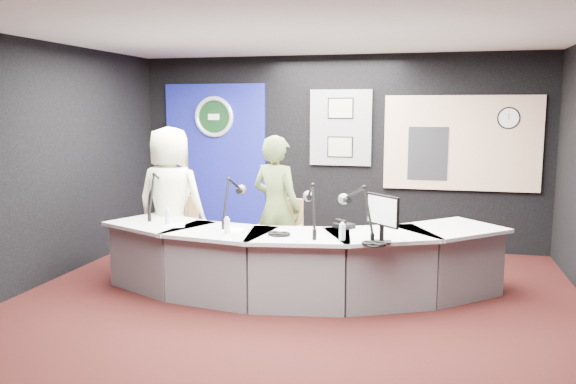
% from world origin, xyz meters
% --- Properties ---
extents(ground, '(6.00, 6.00, 0.00)m').
position_xyz_m(ground, '(0.00, 0.00, 0.00)').
color(ground, black).
rests_on(ground, ground).
extents(ceiling, '(6.00, 6.00, 0.02)m').
position_xyz_m(ceiling, '(0.00, 0.00, 2.80)').
color(ceiling, silver).
rests_on(ceiling, ground).
extents(wall_back, '(6.00, 0.02, 2.80)m').
position_xyz_m(wall_back, '(0.00, 3.00, 1.40)').
color(wall_back, black).
rests_on(wall_back, ground).
extents(wall_front, '(6.00, 0.02, 2.80)m').
position_xyz_m(wall_front, '(0.00, -3.00, 1.40)').
color(wall_front, black).
rests_on(wall_front, ground).
extents(wall_left, '(0.02, 6.00, 2.80)m').
position_xyz_m(wall_left, '(-3.00, 0.00, 1.40)').
color(wall_left, black).
rests_on(wall_left, ground).
extents(broadcast_desk, '(4.50, 1.90, 0.75)m').
position_xyz_m(broadcast_desk, '(-0.05, 0.55, 0.38)').
color(broadcast_desk, '#B6B8BA').
rests_on(broadcast_desk, ground).
extents(backdrop_panel, '(1.60, 0.05, 2.30)m').
position_xyz_m(backdrop_panel, '(-1.90, 2.97, 1.25)').
color(backdrop_panel, navy).
rests_on(backdrop_panel, wall_back).
extents(agency_seal, '(0.63, 0.07, 0.63)m').
position_xyz_m(agency_seal, '(-1.90, 2.93, 1.90)').
color(agency_seal, silver).
rests_on(agency_seal, backdrop_panel).
extents(seal_center, '(0.48, 0.01, 0.48)m').
position_xyz_m(seal_center, '(-1.90, 2.94, 1.90)').
color(seal_center, black).
rests_on(seal_center, backdrop_panel).
extents(pinboard, '(0.90, 0.04, 1.10)m').
position_xyz_m(pinboard, '(0.05, 2.97, 1.75)').
color(pinboard, slate).
rests_on(pinboard, wall_back).
extents(framed_photo_upper, '(0.34, 0.02, 0.27)m').
position_xyz_m(framed_photo_upper, '(0.05, 2.94, 2.03)').
color(framed_photo_upper, gray).
rests_on(framed_photo_upper, pinboard).
extents(framed_photo_lower, '(0.34, 0.02, 0.27)m').
position_xyz_m(framed_photo_lower, '(0.05, 2.94, 1.47)').
color(framed_photo_lower, gray).
rests_on(framed_photo_lower, pinboard).
extents(booth_window_frame, '(2.12, 0.06, 1.32)m').
position_xyz_m(booth_window_frame, '(1.75, 2.97, 1.55)').
color(booth_window_frame, tan).
rests_on(booth_window_frame, wall_back).
extents(booth_glow, '(2.00, 0.02, 1.20)m').
position_xyz_m(booth_glow, '(1.75, 2.96, 1.55)').
color(booth_glow, '#D4A686').
rests_on(booth_glow, booth_window_frame).
extents(equipment_rack, '(0.55, 0.02, 0.75)m').
position_xyz_m(equipment_rack, '(1.30, 2.94, 1.40)').
color(equipment_rack, black).
rests_on(equipment_rack, booth_window_frame).
extents(wall_clock, '(0.28, 0.01, 0.28)m').
position_xyz_m(wall_clock, '(2.35, 2.94, 1.90)').
color(wall_clock, white).
rests_on(wall_clock, booth_window_frame).
extents(armchair_left, '(0.72, 0.72, 1.03)m').
position_xyz_m(armchair_left, '(-1.73, 1.00, 0.51)').
color(armchair_left, '#AF8450').
rests_on(armchair_left, ground).
extents(armchair_right, '(0.65, 0.65, 0.96)m').
position_xyz_m(armchair_right, '(-0.40, 1.05, 0.48)').
color(armchair_right, '#AF8450').
rests_on(armchair_right, ground).
extents(draped_jacket, '(0.51, 0.23, 0.70)m').
position_xyz_m(draped_jacket, '(-1.82, 1.24, 0.62)').
color(draped_jacket, slate).
rests_on(draped_jacket, armchair_left).
extents(person_man, '(0.91, 0.61, 1.82)m').
position_xyz_m(person_man, '(-1.73, 1.00, 0.91)').
color(person_man, '#F5F0C4').
rests_on(person_man, ground).
extents(person_woman, '(0.73, 0.60, 1.73)m').
position_xyz_m(person_woman, '(-0.40, 1.05, 0.86)').
color(person_woman, '#4E5E31').
rests_on(person_woman, ground).
extents(computer_monitor, '(0.33, 0.32, 0.29)m').
position_xyz_m(computer_monitor, '(0.91, 0.05, 1.07)').
color(computer_monitor, black).
rests_on(computer_monitor, broadcast_desk).
extents(desk_phone, '(0.26, 0.25, 0.05)m').
position_xyz_m(desk_phone, '(0.46, 0.66, 0.78)').
color(desk_phone, black).
rests_on(desk_phone, broadcast_desk).
extents(headphones_near, '(0.20, 0.20, 0.03)m').
position_xyz_m(headphones_near, '(0.85, -0.07, 0.77)').
color(headphones_near, black).
rests_on(headphones_near, broadcast_desk).
extents(headphones_far, '(0.20, 0.20, 0.03)m').
position_xyz_m(headphones_far, '(-0.13, 0.13, 0.77)').
color(headphones_far, black).
rests_on(headphones_far, broadcast_desk).
extents(paper_stack, '(0.27, 0.32, 0.00)m').
position_xyz_m(paper_stack, '(-1.36, 0.34, 0.75)').
color(paper_stack, white).
rests_on(paper_stack, broadcast_desk).
extents(notepad, '(0.21, 0.28, 0.00)m').
position_xyz_m(notepad, '(-0.66, 0.27, 0.75)').
color(notepad, white).
rests_on(notepad, broadcast_desk).
extents(boom_mic_a, '(0.18, 0.74, 0.60)m').
position_xyz_m(boom_mic_a, '(-1.78, 0.79, 1.05)').
color(boom_mic_a, black).
rests_on(boom_mic_a, broadcast_desk).
extents(boom_mic_b, '(0.16, 0.74, 0.60)m').
position_xyz_m(boom_mic_b, '(-0.79, 0.60, 1.05)').
color(boom_mic_b, black).
rests_on(boom_mic_b, broadcast_desk).
extents(boom_mic_c, '(0.31, 0.71, 0.60)m').
position_xyz_m(boom_mic_c, '(0.17, 0.32, 1.05)').
color(boom_mic_c, black).
rests_on(boom_mic_c, broadcast_desk).
extents(boom_mic_d, '(0.48, 0.63, 0.60)m').
position_xyz_m(boom_mic_d, '(0.65, 0.26, 1.05)').
color(boom_mic_d, black).
rests_on(boom_mic_d, broadcast_desk).
extents(water_bottles, '(2.08, 0.40, 0.18)m').
position_xyz_m(water_bottles, '(-0.48, 0.24, 0.84)').
color(water_bottles, silver).
rests_on(water_bottles, broadcast_desk).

